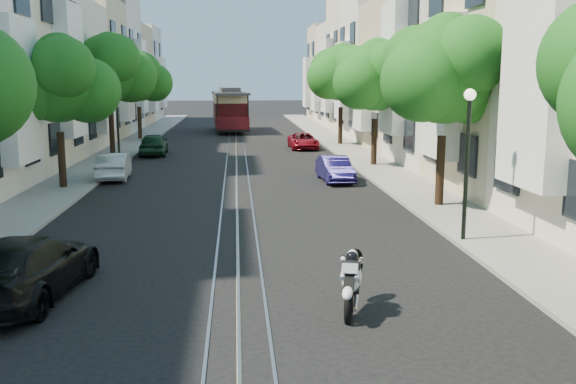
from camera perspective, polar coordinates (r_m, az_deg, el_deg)
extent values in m
plane|color=black|center=(41.23, -4.62, 3.65)|extent=(200.00, 200.00, 0.00)
cube|color=gray|center=(41.86, 5.38, 3.82)|extent=(2.50, 80.00, 0.12)
cube|color=gray|center=(41.86, -14.61, 3.54)|extent=(2.50, 80.00, 0.12)
cube|color=gray|center=(41.24, -5.38, 3.65)|extent=(0.06, 80.00, 0.02)
cube|color=gray|center=(41.23, -4.62, 3.67)|extent=(0.06, 80.00, 0.02)
cube|color=gray|center=(41.24, -3.85, 3.68)|extent=(0.06, 80.00, 0.02)
cube|color=tan|center=(41.23, -4.62, 3.66)|extent=(0.08, 80.00, 0.01)
cube|color=white|center=(18.86, 21.45, 9.59)|extent=(0.90, 3.04, 6.05)
cube|color=beige|center=(27.72, 21.37, 10.29)|extent=(7.00, 8.00, 10.00)
cube|color=white|center=(26.30, 13.70, 8.99)|extent=(0.90, 3.04, 5.50)
cube|color=silver|center=(35.13, 15.69, 12.03)|extent=(7.00, 8.00, 12.00)
cube|color=white|center=(33.99, 9.49, 10.72)|extent=(0.90, 3.04, 6.60)
cube|color=#C6B28C|center=(42.70, 11.86, 9.74)|extent=(7.00, 8.00, 9.00)
cube|color=white|center=(41.80, 6.76, 8.90)|extent=(0.90, 3.04, 4.95)
cube|color=white|center=(50.44, 9.29, 10.68)|extent=(7.00, 8.00, 10.50)
cube|color=white|center=(49.67, 4.94, 9.82)|extent=(0.90, 3.04, 5.78)
cube|color=beige|center=(58.25, 7.39, 11.11)|extent=(7.00, 8.00, 11.50)
cube|color=white|center=(57.57, 3.61, 10.27)|extent=(0.90, 3.04, 6.32)
cube|color=silver|center=(66.08, 5.92, 10.13)|extent=(7.00, 8.00, 9.50)
cube|color=white|center=(65.50, 2.59, 9.51)|extent=(0.90, 3.04, 5.23)
cube|color=beige|center=(73.97, 4.78, 10.32)|extent=(7.00, 8.00, 10.00)
cube|color=white|center=(73.44, 1.80, 9.73)|extent=(0.90, 3.04, 5.50)
cube|color=white|center=(26.30, -23.06, 8.31)|extent=(0.90, 3.04, 5.39)
cube|color=white|center=(33.99, -18.90, 10.15)|extent=(0.90, 3.04, 6.47)
cube|color=silver|center=(42.71, -21.24, 9.16)|extent=(7.00, 8.00, 8.82)
cube|color=white|center=(41.81, -16.13, 8.47)|extent=(0.90, 3.04, 4.85)
cube|color=beige|center=(50.44, -18.71, 10.17)|extent=(7.00, 8.00, 10.29)
cube|color=white|center=(49.67, -14.34, 9.45)|extent=(0.90, 3.04, 5.66)
cube|color=silver|center=(58.25, -16.82, 10.66)|extent=(7.00, 8.00, 11.27)
cube|color=white|center=(57.57, -13.02, 9.94)|extent=(0.90, 3.04, 6.20)
cube|color=#C6B28C|center=(66.08, -15.33, 9.75)|extent=(7.00, 8.00, 9.31)
cube|color=white|center=(65.50, -11.99, 9.24)|extent=(0.90, 3.04, 5.12)
cube|color=white|center=(73.97, -14.19, 9.98)|extent=(7.00, 8.00, 9.80)
cube|color=white|center=(73.44, -11.20, 9.48)|extent=(0.90, 3.04, 5.39)
cylinder|color=black|center=(23.35, 13.37, 1.88)|extent=(0.30, 0.30, 2.45)
sphere|color=#144F13|center=(23.13, 13.72, 10.41)|extent=(3.64, 3.64, 3.64)
sphere|color=#144F13|center=(23.97, 15.84, 9.33)|extent=(2.91, 2.91, 2.91)
sphere|color=#144F13|center=(22.18, 11.90, 9.73)|extent=(2.84, 2.84, 2.84)
sphere|color=#144F13|center=(23.29, 13.98, 12.61)|extent=(2.18, 2.18, 2.18)
cylinder|color=black|center=(33.91, 7.66, 4.46)|extent=(0.30, 0.30, 2.38)
sphere|color=#144F13|center=(33.76, 7.80, 10.15)|extent=(3.54, 3.54, 3.54)
sphere|color=#144F13|center=(34.50, 9.41, 9.44)|extent=(2.83, 2.83, 2.83)
sphere|color=#144F13|center=(32.88, 6.41, 9.66)|extent=(2.76, 2.76, 2.76)
sphere|color=#144F13|center=(33.90, 7.97, 11.67)|extent=(2.12, 2.12, 2.12)
cylinder|color=black|center=(44.68, 4.67, 5.92)|extent=(0.30, 0.30, 2.52)
sphere|color=#144F13|center=(44.57, 4.74, 10.49)|extent=(3.74, 3.74, 3.74)
sphere|color=#144F13|center=(45.25, 6.02, 9.96)|extent=(3.00, 3.00, 3.00)
sphere|color=#144F13|center=(43.73, 3.64, 10.12)|extent=(2.92, 2.92, 2.92)
sphere|color=#144F13|center=(44.70, 4.86, 11.64)|extent=(2.25, 2.25, 2.25)
cylinder|color=black|center=(28.12, -19.46, 2.74)|extent=(0.30, 0.30, 2.27)
sphere|color=#144F13|center=(27.93, -19.85, 9.30)|extent=(3.38, 3.38, 3.38)
sphere|color=#144F13|center=(28.16, -17.35, 8.62)|extent=(2.70, 2.70, 2.70)
sphere|color=#144F13|center=(27.52, -22.12, 8.53)|extent=(2.64, 2.64, 2.64)
sphere|color=#144F13|center=(28.01, -19.71, 11.15)|extent=(2.03, 2.03, 2.03)
cylinder|color=black|center=(38.78, -15.38, 5.06)|extent=(0.30, 0.30, 2.62)
sphere|color=#144F13|center=(38.67, -15.64, 10.54)|extent=(3.90, 3.90, 3.90)
sphere|color=#144F13|center=(38.97, -13.86, 10.02)|extent=(3.12, 3.12, 3.12)
sphere|color=#144F13|center=(38.17, -17.24, 10.03)|extent=(3.04, 3.04, 3.04)
sphere|color=#144F13|center=(38.77, -15.53, 11.88)|extent=(2.34, 2.34, 2.34)
cylinder|color=black|center=(49.62, -13.04, 6.01)|extent=(0.30, 0.30, 2.38)
sphere|color=#144F13|center=(49.51, -13.20, 9.90)|extent=(3.54, 3.54, 3.54)
sphere|color=#144F13|center=(49.86, -11.83, 9.49)|extent=(2.83, 2.83, 2.83)
sphere|color=#144F13|center=(48.97, -14.42, 9.50)|extent=(2.76, 2.76, 2.76)
sphere|color=#144F13|center=(49.61, -13.11, 10.95)|extent=(2.12, 2.12, 2.12)
cylinder|color=black|center=(18.27, 15.58, 2.05)|extent=(0.12, 0.12, 4.00)
sphere|color=#FFF2CC|center=(18.12, 15.88, 8.32)|extent=(0.32, 0.32, 0.32)
cylinder|color=black|center=(35.63, -14.89, 5.78)|extent=(0.12, 0.12, 4.00)
sphere|color=#FFF2CC|center=(35.55, -15.03, 9.00)|extent=(0.32, 0.32, 0.32)
torus|color=black|center=(12.37, 5.42, -10.15)|extent=(0.31, 0.70, 0.69)
torus|color=black|center=(13.33, 5.91, -6.44)|extent=(0.50, 0.60, 0.67)
ellipsoid|color=white|center=(12.77, 5.68, -7.57)|extent=(0.63, 1.00, 0.76)
ellipsoid|color=white|center=(12.51, 5.61, -6.98)|extent=(0.46, 0.58, 0.43)
cube|color=black|center=(12.18, 5.43, -8.18)|extent=(0.32, 0.53, 0.29)
cube|color=silver|center=(12.46, 5.60, -6.70)|extent=(0.43, 0.58, 0.28)
sphere|color=black|center=(12.70, 5.73, -5.79)|extent=(0.24, 0.24, 0.24)
cube|color=black|center=(56.72, -5.16, 5.89)|extent=(3.19, 9.21, 0.34)
cube|color=#450B0F|center=(56.64, -5.18, 7.26)|extent=(3.08, 5.82, 2.72)
cube|color=beige|center=(56.60, -5.20, 8.29)|extent=(3.14, 5.88, 0.68)
cube|color=#2D2D30|center=(56.59, -5.20, 8.74)|extent=(3.41, 9.22, 0.20)
cube|color=#2D2D30|center=(56.58, -5.21, 9.03)|extent=(1.91, 5.19, 0.40)
imported|color=#100C3F|center=(28.80, 4.20, 2.05)|extent=(1.40, 3.50, 1.13)
imported|color=maroon|center=(42.29, 1.36, 4.56)|extent=(1.84, 3.84, 1.06)
imported|color=black|center=(14.52, -22.23, -6.19)|extent=(2.40, 4.79, 1.34)
imported|color=silver|center=(30.43, -15.21, 2.24)|extent=(1.57, 3.80, 1.22)
imported|color=#163822|center=(39.65, -11.86, 4.20)|extent=(1.78, 4.02, 1.34)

